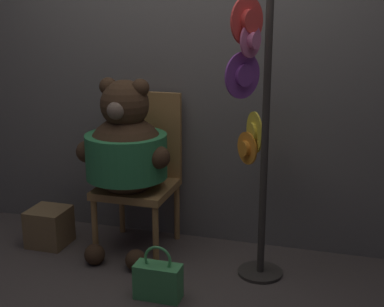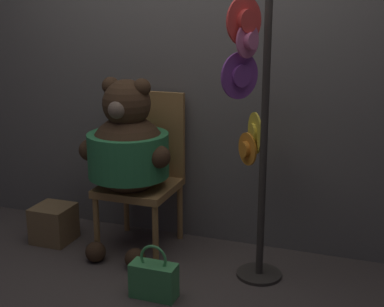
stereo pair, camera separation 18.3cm
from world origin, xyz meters
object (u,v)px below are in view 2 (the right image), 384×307
at_px(chair, 144,168).
at_px(hat_display_rack, 253,127).
at_px(teddy_bear, 128,150).
at_px(handbag_on_ground, 154,279).

bearing_deg(chair, hat_display_rack, -17.79).
bearing_deg(teddy_bear, hat_display_rack, -5.71).
bearing_deg(hat_display_rack, handbag_on_ground, -137.26).
bearing_deg(hat_display_rack, chair, 162.21).
xyz_separation_m(chair, handbag_on_ground, (0.36, -0.68, -0.43)).
distance_m(chair, teddy_bear, 0.25).
relative_size(hat_display_rack, handbag_on_ground, 5.24).
relative_size(chair, teddy_bear, 0.89).
distance_m(teddy_bear, hat_display_rack, 0.89).
xyz_separation_m(chair, teddy_bear, (-0.03, -0.18, 0.17)).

